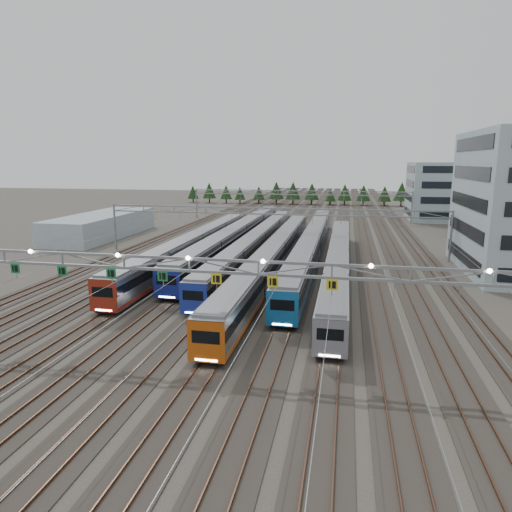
% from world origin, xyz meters
% --- Properties ---
extents(ground, '(400.00, 400.00, 0.00)m').
position_xyz_m(ground, '(0.00, 0.00, 0.00)').
color(ground, '#47423A').
rests_on(ground, ground).
extents(track_bed, '(54.00, 260.00, 5.42)m').
position_xyz_m(track_bed, '(0.00, 100.00, 1.49)').
color(track_bed, '#2D2823').
rests_on(track_bed, ground).
extents(train_a, '(3.03, 55.61, 3.95)m').
position_xyz_m(train_a, '(-11.25, 33.67, 2.23)').
color(train_a, black).
rests_on(train_a, ground).
extents(train_b, '(3.09, 67.33, 4.04)m').
position_xyz_m(train_b, '(-6.75, 44.93, 2.27)').
color(train_b, black).
rests_on(train_b, ground).
extents(train_c, '(2.86, 64.77, 3.73)m').
position_xyz_m(train_c, '(-2.25, 39.34, 2.11)').
color(train_c, black).
rests_on(train_c, ground).
extents(train_d, '(2.94, 66.63, 3.84)m').
position_xyz_m(train_d, '(2.25, 30.07, 2.17)').
color(train_d, black).
rests_on(train_d, ground).
extents(train_e, '(2.99, 68.46, 3.90)m').
position_xyz_m(train_e, '(6.75, 39.56, 2.20)').
color(train_e, black).
rests_on(train_e, ground).
extents(train_f, '(2.79, 57.71, 3.63)m').
position_xyz_m(train_f, '(11.25, 28.28, 2.07)').
color(train_f, black).
rests_on(train_f, ground).
extents(gantry_near, '(56.36, 0.61, 8.08)m').
position_xyz_m(gantry_near, '(-0.05, -0.12, 7.09)').
color(gantry_near, gray).
rests_on(gantry_near, ground).
extents(gantry_mid, '(56.36, 0.36, 8.00)m').
position_xyz_m(gantry_mid, '(0.00, 40.00, 6.39)').
color(gantry_mid, gray).
rests_on(gantry_mid, ground).
extents(gantry_far, '(56.36, 0.36, 8.00)m').
position_xyz_m(gantry_far, '(0.00, 85.00, 6.39)').
color(gantry_far, gray).
rests_on(gantry_far, ground).
extents(depot_bldg_mid, '(14.00, 16.00, 12.71)m').
position_xyz_m(depot_bldg_mid, '(43.87, 66.51, 6.35)').
color(depot_bldg_mid, '#9AB2B8').
rests_on(depot_bldg_mid, ground).
extents(depot_bldg_north, '(22.00, 18.00, 15.00)m').
position_xyz_m(depot_bldg_north, '(39.33, 94.48, 7.50)').
color(depot_bldg_north, '#9AB2B8').
rests_on(depot_bldg_north, ground).
extents(west_shed, '(10.00, 30.00, 4.63)m').
position_xyz_m(west_shed, '(-37.44, 51.86, 2.31)').
color(west_shed, '#9AB2B8').
rests_on(west_shed, ground).
extents(treeline, '(93.80, 5.60, 7.02)m').
position_xyz_m(treeline, '(-0.90, 130.65, 4.23)').
color(treeline, '#332114').
rests_on(treeline, ground).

